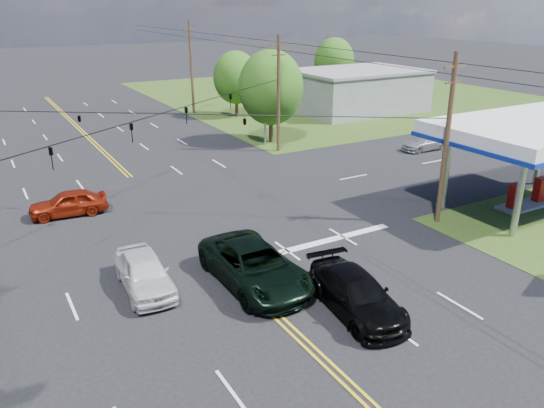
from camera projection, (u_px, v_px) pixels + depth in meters
ground at (168, 213)px, 31.75m from camera, size 280.00×280.00×0.00m
grass_ne at (330, 93)px, 73.98m from camera, size 46.00×48.00×0.03m
stop_bar at (312, 245)px, 27.60m from camera, size 10.00×0.50×0.02m
retail_ne at (357, 92)px, 61.15m from camera, size 14.00×10.00×4.40m
gas_canopy at (538, 132)px, 31.06m from camera, size 12.20×8.20×5.35m
pole_se at (447, 138)px, 28.77m from camera, size 1.60×0.28×9.50m
pole_ne at (278, 93)px, 43.35m from camera, size 1.60×0.28×9.50m
pole_right_far at (191, 67)px, 58.65m from camera, size 1.60×0.28×10.00m
span_wire_signals at (160, 114)px, 29.61m from camera, size 26.00×18.00×1.13m
power_lines at (169, 70)px, 27.07m from camera, size 26.04×100.00×0.64m
tree_right_a at (271, 88)px, 46.26m from camera, size 5.70×5.70×8.18m
tree_right_b at (236, 78)px, 57.38m from camera, size 4.94×4.94×7.09m
tree_far_r at (334, 61)px, 70.28m from camera, size 5.32×5.32×7.63m
pickup_dkgreen at (255, 265)px, 23.46m from camera, size 3.05×6.61×1.83m
suv_black at (356, 294)px, 21.40m from camera, size 2.93×5.75×1.60m
pickup_white at (144, 272)px, 23.06m from camera, size 2.21×4.91×1.64m
sedan_red at (68, 203)px, 31.24m from camera, size 4.58×2.20×1.51m
sedan_far at (425, 142)px, 45.21m from camera, size 4.45×1.88×1.28m
polesign_ne at (265, 82)px, 44.98m from camera, size 1.93×1.00×7.24m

